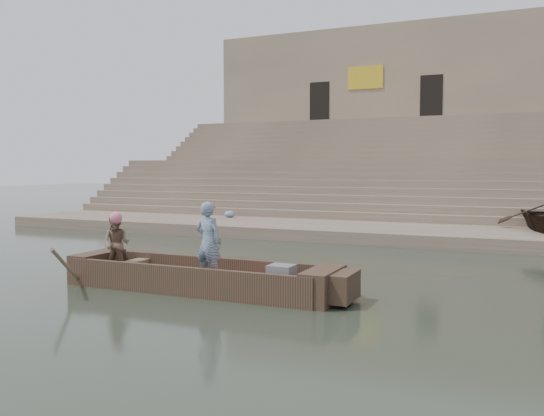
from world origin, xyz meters
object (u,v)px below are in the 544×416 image
Objects in this scene: standing_man at (208,242)px; rowing_man at (116,244)px; main_rowboat at (200,284)px; television at (281,276)px.

standing_man is 2.28m from rowing_man.
main_rowboat is at bearing -25.81° from standing_man.
standing_man is (0.30, -0.19, 0.88)m from main_rowboat.
standing_man is 3.37× the size of television.
television is at bearing -0.00° from main_rowboat.
rowing_man is at bearing 3.22° from standing_man.
television is (1.43, 0.19, -0.57)m from standing_man.
main_rowboat is at bearing -11.28° from rowing_man.
main_rowboat is 2.09m from rowing_man.
rowing_man is 2.62× the size of television.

